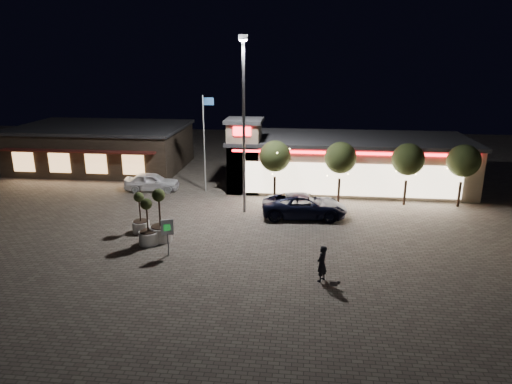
# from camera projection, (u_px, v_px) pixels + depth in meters

# --- Properties ---
(ground) EXTENTS (90.00, 90.00, 0.00)m
(ground) POSITION_uv_depth(u_px,v_px,m) (191.00, 256.00, 26.18)
(ground) COLOR #60594E
(ground) RESTS_ON ground
(retail_building) EXTENTS (20.40, 8.40, 6.10)m
(retail_building) POSITION_uv_depth(u_px,v_px,m) (342.00, 161.00, 39.57)
(retail_building) COLOR gray
(retail_building) RESTS_ON ground
(restaurant_building) EXTENTS (16.40, 11.00, 4.30)m
(restaurant_building) POSITION_uv_depth(u_px,v_px,m) (103.00, 147.00, 46.02)
(restaurant_building) COLOR #382D23
(restaurant_building) RESTS_ON ground
(floodlight_pole) EXTENTS (0.60, 0.40, 12.38)m
(floodlight_pole) POSITION_uv_depth(u_px,v_px,m) (244.00, 116.00, 31.53)
(floodlight_pole) COLOR gray
(floodlight_pole) RESTS_ON ground
(flagpole) EXTENTS (0.95, 0.10, 8.00)m
(flagpole) POSITION_uv_depth(u_px,v_px,m) (205.00, 135.00, 37.36)
(flagpole) COLOR white
(flagpole) RESTS_ON ground
(string_tree_a) EXTENTS (2.42, 2.42, 4.79)m
(string_tree_a) POSITION_uv_depth(u_px,v_px,m) (275.00, 156.00, 35.18)
(string_tree_a) COLOR #332319
(string_tree_a) RESTS_ON ground
(string_tree_b) EXTENTS (2.42, 2.42, 4.79)m
(string_tree_b) POSITION_uv_depth(u_px,v_px,m) (341.00, 158.00, 34.65)
(string_tree_b) COLOR #332319
(string_tree_b) RESTS_ON ground
(string_tree_c) EXTENTS (2.42, 2.42, 4.79)m
(string_tree_c) POSITION_uv_depth(u_px,v_px,m) (408.00, 160.00, 34.12)
(string_tree_c) COLOR #332319
(string_tree_c) RESTS_ON ground
(string_tree_d) EXTENTS (2.42, 2.42, 4.79)m
(string_tree_d) POSITION_uv_depth(u_px,v_px,m) (464.00, 161.00, 33.70)
(string_tree_d) COLOR #332319
(string_tree_d) RESTS_ON ground
(pickup_truck) EXTENTS (6.17, 3.15, 1.67)m
(pickup_truck) POSITION_uv_depth(u_px,v_px,m) (304.00, 206.00, 32.32)
(pickup_truck) COLOR black
(pickup_truck) RESTS_ON ground
(white_sedan) EXTENTS (4.71, 2.29, 1.55)m
(white_sedan) POSITION_uv_depth(u_px,v_px,m) (152.00, 182.00, 38.56)
(white_sedan) COLOR white
(white_sedan) RESTS_ON ground
(pedestrian) EXTENTS (0.76, 0.84, 1.93)m
(pedestrian) POSITION_uv_depth(u_px,v_px,m) (322.00, 264.00, 23.12)
(pedestrian) COLOR black
(pedestrian) RESTS_ON ground
(dog) EXTENTS (0.52, 0.19, 0.28)m
(dog) POSITION_uv_depth(u_px,v_px,m) (335.00, 283.00, 22.56)
(dog) COLOR #59514C
(dog) RESTS_ON ground
(planter_left) EXTENTS (1.11, 1.11, 2.73)m
(planter_left) POSITION_uv_depth(u_px,v_px,m) (141.00, 220.00, 29.52)
(planter_left) COLOR silver
(planter_left) RESTS_ON ground
(planter_mid) EXTENTS (1.19, 1.19, 2.92)m
(planter_mid) POSITION_uv_depth(u_px,v_px,m) (148.00, 230.00, 27.67)
(planter_mid) COLOR silver
(planter_mid) RESTS_ON ground
(planter_right) EXTENTS (1.36, 1.36, 3.36)m
(planter_right) POSITION_uv_depth(u_px,v_px,m) (160.00, 225.00, 28.16)
(planter_right) COLOR silver
(planter_right) RESTS_ON ground
(valet_sign) EXTENTS (0.69, 0.29, 2.16)m
(valet_sign) POSITION_uv_depth(u_px,v_px,m) (167.00, 230.00, 25.98)
(valet_sign) COLOR gray
(valet_sign) RESTS_ON ground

